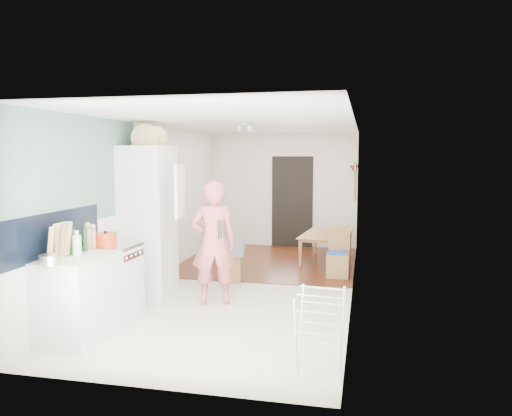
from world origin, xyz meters
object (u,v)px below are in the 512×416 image
at_px(stool, 231,268).
at_px(dining_chair, 338,252).
at_px(person, 214,232).
at_px(drying_rack, 320,333).
at_px(dining_table, 328,249).

bearing_deg(stool, dining_chair, 20.49).
height_order(person, dining_chair, person).
distance_m(dining_chair, stool, 1.80).
distance_m(dining_chair, drying_rack, 3.80).
relative_size(dining_table, drying_rack, 1.63).
bearing_deg(dining_table, drying_rack, -170.96).
height_order(person, stool, person).
relative_size(dining_chair, drying_rack, 1.06).
relative_size(person, stool, 4.49).
bearing_deg(dining_table, stool, 148.42).
xyz_separation_m(dining_chair, stool, (-1.67, -0.62, -0.21)).
bearing_deg(drying_rack, stool, 124.84).
height_order(dining_chair, stool, dining_chair).
bearing_deg(dining_chair, person, -128.69).
height_order(dining_table, drying_rack, drying_rack).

